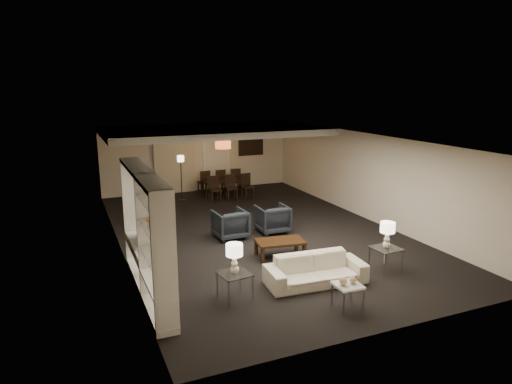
{
  "coord_description": "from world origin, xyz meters",
  "views": [
    {
      "loc": [
        -4.56,
        -10.74,
        3.83
      ],
      "look_at": [
        0.0,
        0.0,
        1.1
      ],
      "focal_mm": 32.0,
      "sensor_mm": 36.0,
      "label": 1
    }
  ],
  "objects": [
    {
      "name": "television",
      "position": [
        -3.28,
        -1.82,
        1.05
      ],
      "size": [
        1.04,
        0.14,
        0.6
      ],
      "primitive_type": "imported",
      "rotation": [
        0.0,
        0.0,
        1.57
      ],
      "color": "black",
      "rests_on": "media_unit"
    },
    {
      "name": "wall_back",
      "position": [
        0.0,
        5.5,
        1.25
      ],
      "size": [
        7.0,
        0.02,
        2.5
      ],
      "primitive_type": "cube",
      "color": "beige",
      "rests_on": "ground"
    },
    {
      "name": "ceiling",
      "position": [
        0.0,
        0.0,
        2.5
      ],
      "size": [
        7.0,
        11.0,
        0.02
      ],
      "primitive_type": "cube",
      "color": "silver",
      "rests_on": "ground"
    },
    {
      "name": "pendant_light",
      "position": [
        0.3,
        3.5,
        1.92
      ],
      "size": [
        0.52,
        0.52,
        0.24
      ],
      "primitive_type": "cylinder",
      "color": "#D8591E",
      "rests_on": "ceiling_soffit"
    },
    {
      "name": "sofa",
      "position": [
        -0.2,
        -3.48,
        0.29
      ],
      "size": [
        2.03,
        0.92,
        0.58
      ],
      "primitive_type": "imported",
      "rotation": [
        0.0,
        0.0,
        -0.07
      ],
      "color": "beige",
      "rests_on": "floor"
    },
    {
      "name": "chair_nm",
      "position": [
        0.61,
        3.58,
        0.43
      ],
      "size": [
        0.43,
        0.43,
        0.85
      ],
      "primitive_type": null,
      "rotation": [
        0.0,
        0.0,
        -0.09
      ],
      "color": "black",
      "rests_on": "floor"
    },
    {
      "name": "wall_left",
      "position": [
        -3.5,
        0.0,
        1.25
      ],
      "size": [
        0.02,
        11.0,
        2.5
      ],
      "primitive_type": "cube",
      "color": "beige",
      "rests_on": "ground"
    },
    {
      "name": "marble_table",
      "position": [
        -0.2,
        -4.58,
        0.23
      ],
      "size": [
        0.47,
        0.47,
        0.45
      ],
      "primitive_type": null,
      "rotation": [
        0.0,
        0.0,
        -0.04
      ],
      "color": "silver",
      "rests_on": "floor"
    },
    {
      "name": "chair_fr",
      "position": [
        1.21,
        4.88,
        0.43
      ],
      "size": [
        0.44,
        0.44,
        0.85
      ],
      "primitive_type": null,
      "rotation": [
        0.0,
        0.0,
        3.02
      ],
      "color": "black",
      "rests_on": "floor"
    },
    {
      "name": "table_lamp_left",
      "position": [
        -1.9,
        -3.48,
        0.79
      ],
      "size": [
        0.34,
        0.34,
        0.56
      ],
      "primitive_type": null,
      "rotation": [
        0.0,
        0.0,
        0.12
      ],
      "color": "#F4EACE",
      "rests_on": "side_table_left"
    },
    {
      "name": "curtains",
      "position": [
        -0.9,
        5.42,
        1.2
      ],
      "size": [
        1.5,
        0.12,
        2.4
      ],
      "primitive_type": "cube",
      "color": "beige",
      "rests_on": "wall_back"
    },
    {
      "name": "chair_nl",
      "position": [
        0.01,
        3.58,
        0.43
      ],
      "size": [
        0.41,
        0.41,
        0.85
      ],
      "primitive_type": null,
      "rotation": [
        0.0,
        0.0,
        0.03
      ],
      "color": "black",
      "rests_on": "floor"
    },
    {
      "name": "painting",
      "position": [
        2.1,
        5.46,
        1.55
      ],
      "size": [
        0.95,
        0.04,
        0.65
      ],
      "primitive_type": "cube",
      "color": "#142D38",
      "rests_on": "wall_back"
    },
    {
      "name": "vase_amber",
      "position": [
        -3.31,
        -3.24,
        1.64
      ],
      "size": [
        0.16,
        0.16,
        0.16
      ],
      "primitive_type": "imported",
      "color": "#BE813F",
      "rests_on": "media_unit"
    },
    {
      "name": "wall_right",
      "position": [
        3.5,
        0.0,
        1.25
      ],
      "size": [
        0.02,
        11.0,
        2.5
      ],
      "primitive_type": "cube",
      "color": "beige",
      "rests_on": "ground"
    },
    {
      "name": "side_table_right",
      "position": [
        1.5,
        -3.48,
        0.25
      ],
      "size": [
        0.57,
        0.57,
        0.51
      ],
      "primitive_type": null,
      "rotation": [
        0.0,
        0.0,
        0.06
      ],
      "color": "white",
      "rests_on": "floor"
    },
    {
      "name": "floor_lamp",
      "position": [
        -0.98,
        4.15,
        0.77
      ],
      "size": [
        0.25,
        0.25,
        1.55
      ],
      "primitive_type": null,
      "rotation": [
        0.0,
        0.0,
        -0.13
      ],
      "color": "black",
      "rests_on": "floor"
    },
    {
      "name": "chair_fl",
      "position": [
        0.01,
        4.88,
        0.43
      ],
      "size": [
        0.43,
        0.43,
        0.85
      ],
      "primitive_type": null,
      "rotation": [
        0.0,
        0.0,
        3.24
      ],
      "color": "black",
      "rests_on": "floor"
    },
    {
      "name": "vase_blue",
      "position": [
        -3.31,
        -3.79,
        1.14
      ],
      "size": [
        0.15,
        0.15,
        0.16
      ],
      "primitive_type": "imported",
      "color": "#2A4EB7",
      "rests_on": "media_unit"
    },
    {
      "name": "armchair_left",
      "position": [
        -0.8,
        -0.18,
        0.37
      ],
      "size": [
        0.82,
        0.85,
        0.74
      ],
      "primitive_type": "imported",
      "rotation": [
        0.0,
        0.0,
        3.19
      ],
      "color": "black",
      "rests_on": "floor"
    },
    {
      "name": "chair_nr",
      "position": [
        1.21,
        3.58,
        0.43
      ],
      "size": [
        0.43,
        0.43,
        0.85
      ],
      "primitive_type": null,
      "rotation": [
        0.0,
        0.0,
        0.09
      ],
      "color": "black",
      "rests_on": "floor"
    },
    {
      "name": "gold_gourd_a",
      "position": [
        -0.3,
        -4.58,
        0.52
      ],
      "size": [
        0.14,
        0.14,
        0.14
      ],
      "primitive_type": "sphere",
      "color": "tan",
      "rests_on": "marble_table"
    },
    {
      "name": "floor",
      "position": [
        0.0,
        0.0,
        0.0
      ],
      "size": [
        11.0,
        11.0,
        0.0
      ],
      "primitive_type": "plane",
      "color": "black",
      "rests_on": "ground"
    },
    {
      "name": "chair_fm",
      "position": [
        0.61,
        4.88,
        0.43
      ],
      "size": [
        0.4,
        0.4,
        0.85
      ],
      "primitive_type": null,
      "rotation": [
        0.0,
        0.0,
        3.12
      ],
      "color": "black",
      "rests_on": "floor"
    },
    {
      "name": "wall_front",
      "position": [
        0.0,
        -5.5,
        1.25
      ],
      "size": [
        7.0,
        0.02,
        2.5
      ],
      "primitive_type": "cube",
      "color": "beige",
      "rests_on": "ground"
    },
    {
      "name": "media_unit",
      "position": [
        -3.31,
        -2.6,
        1.18
      ],
      "size": [
        0.38,
        3.4,
        2.35
      ],
      "primitive_type": null,
      "color": "white",
      "rests_on": "wall_left"
    },
    {
      "name": "armchair_right",
      "position": [
        0.4,
        -0.18,
        0.37
      ],
      "size": [
        0.81,
        0.83,
        0.74
      ],
      "primitive_type": "imported",
      "rotation": [
        0.0,
        0.0,
        3.11
      ],
      "color": "black",
      "rests_on": "floor"
    },
    {
      "name": "door",
      "position": [
        0.7,
        5.47,
        1.05
      ],
      "size": [
        0.9,
        0.05,
        2.1
      ],
      "primitive_type": "cube",
      "color": "silver",
      "rests_on": "wall_back"
    },
    {
      "name": "ceiling_soffit",
      "position": [
        0.0,
        3.5,
        2.4
      ],
      "size": [
        7.0,
        4.0,
        0.2
      ],
      "primitive_type": "cube",
      "color": "silver",
      "rests_on": "ceiling"
    },
    {
      "name": "dining_table",
      "position": [
        0.61,
        4.23,
        0.29
      ],
      "size": [
        1.74,
        1.13,
        0.57
      ],
      "primitive_type": "imported",
      "rotation": [
        0.0,
        0.0,
        -0.14
      ],
      "color": "black",
      "rests_on": "floor"
    },
    {
      "name": "side_table_left",
      "position": [
        -1.9,
        -3.48,
        0.25
      ],
      "size": [
        0.6,
        0.6,
        0.51
      ],
      "primitive_type": null,
      "rotation": [
        0.0,
        0.0,
        0.12
      ],
      "color": "silver",
      "rests_on": "floor"
    },
    {
      "name": "coffee_table",
      "position": [
        -0.2,
        -1.88,
        0.19
      ],
      "size": [
        1.16,
        0.77,
        0.39
      ],
      "primitive_type": null,
      "rotation": [
        0.0,
        0.0,
        -0.13
      ],
      "color": "black",
      "rests_on": "floor"
    },
    {
      "name": "gold_gourd_b",
      "position": [
        -0.1,
        -4.58,
        0.52
      ],
      "size": [
        0.13,
        0.13,
        0.13
      ],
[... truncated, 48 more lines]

